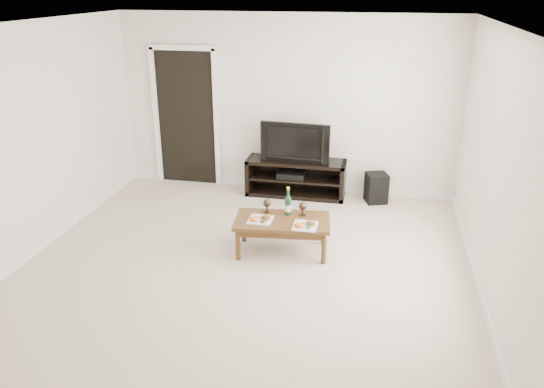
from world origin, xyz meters
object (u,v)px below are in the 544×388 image
Objects in this scene: media_console at (296,178)px; coffee_table at (282,236)px; television at (296,141)px; subwoofer at (376,188)px.

coffee_table is at bearing -85.76° from media_console.
coffee_table is (0.13, -1.82, -0.63)m from television.
subwoofer is 0.39× the size of coffee_table.
media_console is 1.82m from coffee_table.
media_console is at bearing 159.78° from subwoofer.
subwoofer is 2.08m from coffee_table.
media_console is at bearing 94.24° from coffee_table.
television reaches higher than media_console.
television is 2.35× the size of subwoofer.
coffee_table is (-1.05, -1.79, -0.01)m from subwoofer.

